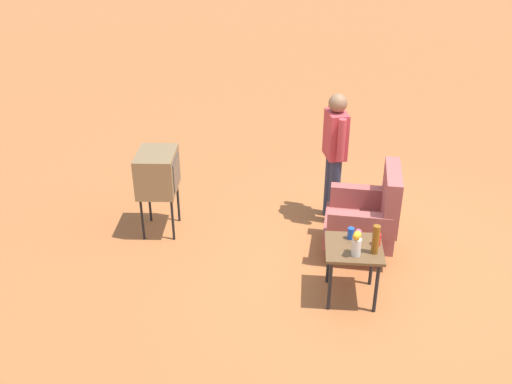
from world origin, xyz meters
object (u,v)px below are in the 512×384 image
(soda_can_red, at_px, (377,239))
(tv_on_stand, at_px, (158,172))
(side_table, at_px, (353,254))
(person_standing, at_px, (335,150))
(bottle_tall_amber, at_px, (376,240))
(soda_can_blue, at_px, (351,233))
(armchair, at_px, (369,215))
(flower_vase, at_px, (357,242))

(soda_can_red, bearing_deg, tv_on_stand, -113.58)
(side_table, height_order, tv_on_stand, tv_on_stand)
(person_standing, bearing_deg, tv_on_stand, -77.13)
(side_table, distance_m, soda_can_red, 0.28)
(side_table, bearing_deg, bottle_tall_amber, 64.60)
(tv_on_stand, distance_m, person_standing, 2.13)
(soda_can_blue, distance_m, soda_can_red, 0.27)
(person_standing, relative_size, bottle_tall_amber, 5.47)
(side_table, distance_m, person_standing, 1.66)
(armchair, distance_m, tv_on_stand, 2.48)
(person_standing, bearing_deg, flower_vase, 5.12)
(armchair, xyz_separation_m, soda_can_red, (0.77, 0.00, 0.16))
(soda_can_red, bearing_deg, side_table, -75.40)
(tv_on_stand, distance_m, soda_can_blue, 2.40)
(side_table, bearing_deg, flower_vase, 1.85)
(side_table, xyz_separation_m, person_standing, (-1.60, -0.15, 0.42))
(side_table, bearing_deg, tv_on_stand, -116.92)
(soda_can_blue, height_order, soda_can_red, same)
(tv_on_stand, xyz_separation_m, person_standing, (-0.47, 2.07, 0.16))
(soda_can_red, xyz_separation_m, flower_vase, (0.20, -0.22, 0.09))
(soda_can_blue, bearing_deg, tv_on_stand, -114.02)
(tv_on_stand, bearing_deg, flower_vase, 60.24)
(soda_can_red, distance_m, bottle_tall_amber, 0.18)
(tv_on_stand, distance_m, flower_vase, 2.56)
(soda_can_blue, bearing_deg, person_standing, -175.09)
(soda_can_blue, relative_size, bottle_tall_amber, 0.41)
(side_table, relative_size, person_standing, 0.37)
(soda_can_red, bearing_deg, person_standing, -166.19)
(person_standing, bearing_deg, side_table, 5.42)
(person_standing, xyz_separation_m, soda_can_red, (1.54, 0.38, -0.28))
(side_table, relative_size, soda_can_blue, 4.93)
(tv_on_stand, bearing_deg, side_table, 63.08)
(armchair, relative_size, side_table, 1.76)
(side_table, xyz_separation_m, bottle_tall_amber, (0.09, 0.19, 0.24))
(armchair, xyz_separation_m, flower_vase, (0.97, -0.22, 0.25))
(bottle_tall_amber, distance_m, flower_vase, 0.19)
(soda_can_red, bearing_deg, armchair, -179.77)
(tv_on_stand, bearing_deg, armchair, 83.05)
(armchair, bearing_deg, soda_can_red, 0.23)
(side_table, bearing_deg, soda_can_blue, -169.75)
(bottle_tall_amber, height_order, flower_vase, bottle_tall_amber)
(side_table, height_order, bottle_tall_amber, bottle_tall_amber)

